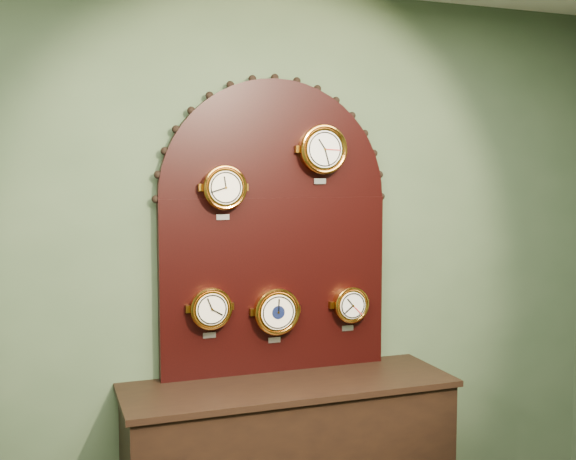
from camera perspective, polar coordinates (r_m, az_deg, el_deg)
name	(u,v)px	position (r m, az deg, el deg)	size (l,w,h in m)	color
wall_back	(272,261)	(3.58, -1.34, -2.56)	(4.00, 4.00, 0.00)	#41553A
display_board	(275,218)	(3.51, -1.09, 1.00)	(1.26, 0.06, 1.53)	black
roman_clock	(224,188)	(3.36, -5.34, 3.54)	(0.22, 0.08, 0.27)	orange
arabic_clock	(322,149)	(3.52, 2.89, 6.72)	(0.25, 0.08, 0.30)	orange
hygrometer	(211,308)	(3.40, -6.47, -6.50)	(0.21, 0.08, 0.26)	orange
barometer	(276,311)	(3.50, -0.98, -6.79)	(0.24, 0.08, 0.29)	orange
tide_clock	(350,305)	(3.65, 5.21, -6.20)	(0.19, 0.08, 0.24)	orange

